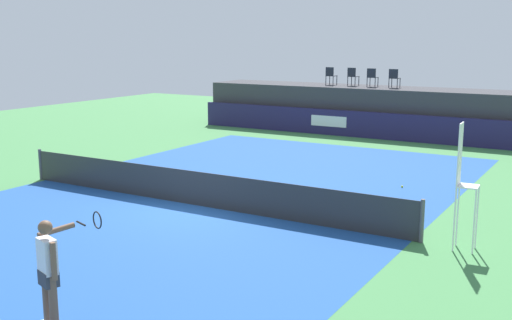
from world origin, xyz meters
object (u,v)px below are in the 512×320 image
spectator_chair_far_left (331,75)px  spectator_chair_center (372,77)px  tennis_player (50,270)px  tennis_ball (402,187)px  spectator_chair_right (394,77)px  umpire_chair (463,178)px  net_post_near (40,164)px  spectator_chair_left (353,76)px  net_post_far (422,221)px

spectator_chair_far_left → spectator_chair_center: same height
tennis_player → tennis_ball: bearing=81.2°
spectator_chair_right → umpire_chair: 16.63m
net_post_near → tennis_ball: net_post_near is taller
spectator_chair_right → tennis_ball: 11.35m
spectator_chair_right → tennis_ball: bearing=-69.9°
spectator_chair_left → spectator_chair_center: bearing=-10.0°
spectator_chair_center → spectator_chair_far_left: bearing=176.1°
spectator_chair_center → tennis_player: spectator_chair_center is taller
spectator_chair_far_left → net_post_near: (-3.30, -15.44, -2.19)m
net_post_near → net_post_far: same height
umpire_chair → tennis_ball: bearing=119.9°
net_post_near → tennis_player: tennis_player is taller
net_post_near → net_post_far: 12.40m
spectator_chair_far_left → net_post_far: size_ratio=0.89×
spectator_chair_left → spectator_chair_center: same height
net_post_far → tennis_player: tennis_player is taller
spectator_chair_left → tennis_ball: spectator_chair_left is taller
tennis_player → spectator_chair_right: bearing=95.0°
spectator_chair_left → umpire_chair: (8.78, -15.48, -1.11)m
net_post_near → spectator_chair_left: bearing=74.0°
tennis_player → net_post_far: bearing=61.7°
umpire_chair → spectator_chair_far_left: bearing=122.7°
spectator_chair_far_left → spectator_chair_right: (3.34, -0.22, 0.00)m
spectator_chair_far_left → net_post_near: size_ratio=0.89×
spectator_chair_left → spectator_chair_far_left: bearing=-178.2°
spectator_chair_right → net_post_far: spectator_chair_right is taller
spectator_chair_left → spectator_chair_right: size_ratio=1.00×
spectator_chair_center → tennis_ball: (4.90, -10.43, -2.66)m
spectator_chair_right → tennis_player: bearing=-85.0°
spectator_chair_center → net_post_far: size_ratio=0.89×
net_post_near → spectator_chair_right: bearing=66.5°
tennis_ball → net_post_near: bearing=-155.0°
spectator_chair_center → umpire_chair: (7.70, -15.29, -1.11)m
spectator_chair_far_left → tennis_player: 23.22m
spectator_chair_far_left → spectator_chair_left: bearing=1.8°
net_post_near → spectator_chair_center: bearing=70.1°
spectator_chair_right → tennis_ball: size_ratio=13.06×
umpire_chair → net_post_far: (-0.83, 0.01, -1.09)m
spectator_chair_center → net_post_far: bearing=-65.8°
spectator_chair_center → net_post_near: (-5.52, -15.28, -2.19)m
spectator_chair_far_left → spectator_chair_left: 1.16m
net_post_near → tennis_ball: size_ratio=14.71×
spectator_chair_left → tennis_ball: 12.47m
spectator_chair_center → spectator_chair_right: size_ratio=1.00×
spectator_chair_left → spectator_chair_center: (1.07, -0.19, 0.00)m
spectator_chair_right → net_post_far: size_ratio=0.89×
spectator_chair_far_left → spectator_chair_center: 2.23m
umpire_chair → tennis_player: size_ratio=1.56×
spectator_chair_right → net_post_near: spectator_chair_right is taller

